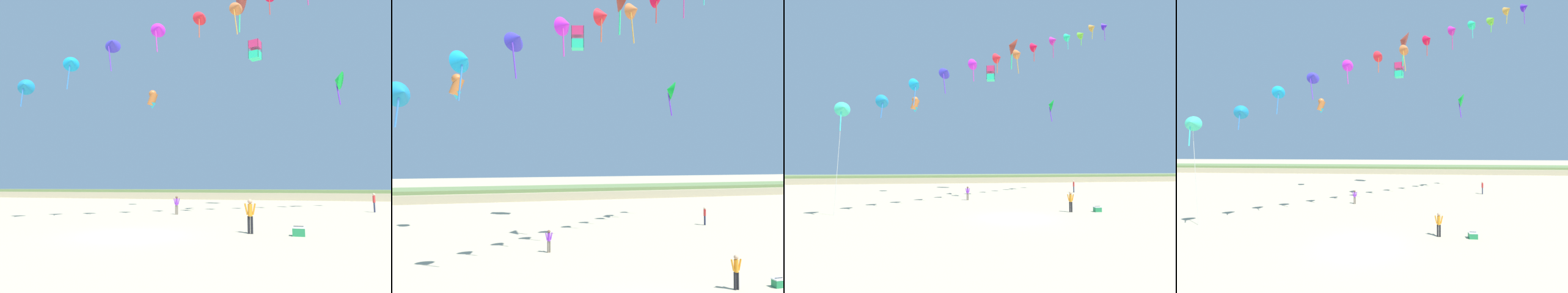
{
  "view_description": "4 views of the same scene",
  "coord_description": "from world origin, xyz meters",
  "views": [
    {
      "loc": [
        7.56,
        -15.07,
        2.26
      ],
      "look_at": [
        -0.64,
        12.67,
        5.61
      ],
      "focal_mm": 32.0,
      "sensor_mm": 36.0,
      "label": 1
    },
    {
      "loc": [
        -6.76,
        -15.24,
        6.29
      ],
      "look_at": [
        -0.01,
        9.91,
        7.02
      ],
      "focal_mm": 38.0,
      "sensor_mm": 36.0,
      "label": 2
    },
    {
      "loc": [
        -5.92,
        -21.57,
        3.76
      ],
      "look_at": [
        -0.86,
        11.11,
        5.88
      ],
      "focal_mm": 28.0,
      "sensor_mm": 36.0,
      "label": 3
    },
    {
      "loc": [
        2.09,
        -16.23,
        6.13
      ],
      "look_at": [
        -0.26,
        13.59,
        6.31
      ],
      "focal_mm": 24.0,
      "sensor_mm": 36.0,
      "label": 4
    }
  ],
  "objects": [
    {
      "name": "dune_ridge",
      "position": [
        0.0,
        49.64,
        0.86
      ],
      "size": [
        120.0,
        10.11,
        1.72
      ],
      "color": "tan",
      "rests_on": "ground"
    },
    {
      "name": "person_near_left",
      "position": [
        13.93,
        19.5,
        0.98
      ],
      "size": [
        0.24,
        0.59,
        1.69
      ],
      "color": "#282D4C",
      "rests_on": "ground"
    },
    {
      "name": "person_near_right",
      "position": [
        -2.1,
        12.13,
        0.87
      ],
      "size": [
        0.53,
        0.2,
        1.5
      ],
      "color": "#726656",
      "rests_on": "ground"
    },
    {
      "name": "person_mid_center",
      "position": [
        5.24,
        2.12,
        0.96
      ],
      "size": [
        0.58,
        0.23,
        1.66
      ],
      "color": "black",
      "rests_on": "ground"
    },
    {
      "name": "kite_banner_string",
      "position": [
        3.4,
        10.69,
        16.46
      ],
      "size": [
        33.57,
        19.29,
        25.41
      ],
      "color": "#3FDCAC"
    },
    {
      "name": "large_kite_low_lead",
      "position": [
        3.05,
        25.28,
        18.49
      ],
      "size": [
        1.52,
        1.52,
        2.25
      ],
      "color": "#24E4A0"
    },
    {
      "name": "large_kite_mid_trail",
      "position": [
        11.7,
        22.09,
        13.04
      ],
      "size": [
        1.56,
        2.06,
        3.54
      ],
      "color": "#12DD35"
    },
    {
      "name": "large_kite_high_solo",
      "position": [
        -8.48,
        21.5,
        12.45
      ],
      "size": [
        1.34,
        0.93,
        2.23
      ],
      "color": "#CE6E32"
    },
    {
      "name": "beach_cooler",
      "position": [
        7.48,
        1.93,
        0.21
      ],
      "size": [
        0.58,
        0.41,
        0.46
      ],
      "color": "#23844C",
      "rests_on": "ground"
    }
  ]
}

